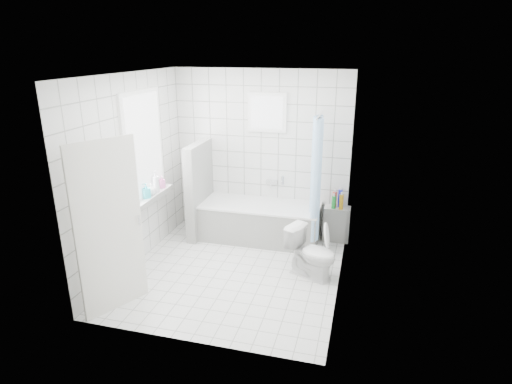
# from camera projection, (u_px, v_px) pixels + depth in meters

# --- Properties ---
(ground) EXTENTS (3.00, 3.00, 0.00)m
(ground) POSITION_uv_depth(u_px,v_px,m) (234.00, 272.00, 5.82)
(ground) COLOR white
(ground) RESTS_ON ground
(ceiling) EXTENTS (3.00, 3.00, 0.00)m
(ceiling) POSITION_uv_depth(u_px,v_px,m) (230.00, 74.00, 4.97)
(ceiling) COLOR white
(ceiling) RESTS_ON ground
(wall_back) EXTENTS (2.80, 0.02, 2.60)m
(wall_back) POSITION_uv_depth(u_px,v_px,m) (261.00, 153.00, 6.77)
(wall_back) COLOR white
(wall_back) RESTS_ON ground
(wall_front) EXTENTS (2.80, 0.02, 2.60)m
(wall_front) POSITION_uv_depth(u_px,v_px,m) (183.00, 226.00, 4.02)
(wall_front) COLOR white
(wall_front) RESTS_ON ground
(wall_left) EXTENTS (0.02, 3.00, 2.60)m
(wall_left) POSITION_uv_depth(u_px,v_px,m) (133.00, 173.00, 5.73)
(wall_left) COLOR white
(wall_left) RESTS_ON ground
(wall_right) EXTENTS (0.02, 3.00, 2.60)m
(wall_right) POSITION_uv_depth(u_px,v_px,m) (344.00, 190.00, 5.06)
(wall_right) COLOR white
(wall_right) RESTS_ON ground
(window_left) EXTENTS (0.01, 0.90, 1.40)m
(window_left) POSITION_uv_depth(u_px,v_px,m) (145.00, 146.00, 5.90)
(window_left) COLOR white
(window_left) RESTS_ON wall_left
(window_back) EXTENTS (0.50, 0.01, 0.50)m
(window_back) POSITION_uv_depth(u_px,v_px,m) (267.00, 113.00, 6.49)
(window_back) COLOR white
(window_back) RESTS_ON wall_back
(window_sill) EXTENTS (0.18, 1.02, 0.08)m
(window_sill) POSITION_uv_depth(u_px,v_px,m) (152.00, 197.00, 6.13)
(window_sill) COLOR white
(window_sill) RESTS_ON wall_left
(door) EXTENTS (0.40, 0.73, 2.00)m
(door) POSITION_uv_depth(u_px,v_px,m) (109.00, 228.00, 4.72)
(door) COLOR silver
(door) RESTS_ON ground
(bathtub) EXTENTS (1.84, 0.77, 0.58)m
(bathtub) POSITION_uv_depth(u_px,v_px,m) (260.00, 221.00, 6.73)
(bathtub) COLOR white
(bathtub) RESTS_ON ground
(partition_wall) EXTENTS (0.15, 0.85, 1.50)m
(partition_wall) POSITION_uv_depth(u_px,v_px,m) (199.00, 190.00, 6.77)
(partition_wall) COLOR white
(partition_wall) RESTS_ON ground
(tiled_ledge) EXTENTS (0.40, 0.24, 0.55)m
(tiled_ledge) POSITION_uv_depth(u_px,v_px,m) (337.00, 224.00, 6.68)
(tiled_ledge) COLOR white
(tiled_ledge) RESTS_ON ground
(toilet) EXTENTS (0.76, 0.61, 0.68)m
(toilet) POSITION_uv_depth(u_px,v_px,m) (312.00, 253.00, 5.61)
(toilet) COLOR white
(toilet) RESTS_ON ground
(curtain_rod) EXTENTS (0.02, 0.80, 0.02)m
(curtain_rod) POSITION_uv_depth(u_px,v_px,m) (320.00, 115.00, 5.94)
(curtain_rod) COLOR silver
(curtain_rod) RESTS_ON wall_back
(shower_curtain) EXTENTS (0.14, 0.48, 1.78)m
(shower_curtain) POSITION_uv_depth(u_px,v_px,m) (316.00, 179.00, 6.12)
(shower_curtain) COLOR #50A0EC
(shower_curtain) RESTS_ON curtain_rod
(tub_faucet) EXTENTS (0.18, 0.06, 0.06)m
(tub_faucet) POSITION_uv_depth(u_px,v_px,m) (272.00, 182.00, 6.83)
(tub_faucet) COLOR silver
(tub_faucet) RESTS_ON wall_back
(sill_bottles) EXTENTS (0.19, 0.60, 0.32)m
(sill_bottles) POSITION_uv_depth(u_px,v_px,m) (153.00, 185.00, 6.12)
(sill_bottles) COLOR #CC66A1
(sill_bottles) RESTS_ON window_sill
(ledge_bottles) EXTENTS (0.18, 0.16, 0.28)m
(ledge_bottles) POSITION_uv_depth(u_px,v_px,m) (338.00, 200.00, 6.54)
(ledge_bottles) COLOR red
(ledge_bottles) RESTS_ON tiled_ledge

